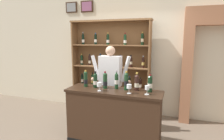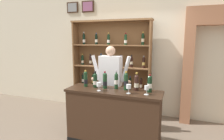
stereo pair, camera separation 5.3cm
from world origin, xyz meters
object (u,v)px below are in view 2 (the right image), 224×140
tasting_bottle_grappa (116,81)px  tasting_bottle_brunello (150,84)px  wine_shelf (111,67)px  tasting_bottle_rosso (126,81)px  tasting_bottle_riserva (136,82)px  shopkeeper (111,78)px  tasting_bottle_bianco (86,79)px  tasting_bottle_chianti (95,80)px  tasting_counter (113,117)px  tasting_bottle_vin_santo (105,81)px  wine_glass_right (147,88)px  wine_glass_left (129,87)px  wine_glass_center (99,85)px

tasting_bottle_grappa → tasting_bottle_brunello: (0.58, -0.01, -0.01)m
wine_shelf → tasting_bottle_rosso: bearing=-59.3°
tasting_bottle_riserva → shopkeeper: bearing=147.2°
shopkeeper → tasting_bottle_brunello: bearing=-26.4°
tasting_bottle_bianco → tasting_bottle_chianti: size_ratio=1.03×
wine_shelf → tasting_counter: wine_shelf is taller
shopkeeper → tasting_bottle_rosso: (0.44, -0.42, 0.07)m
wine_shelf → tasting_bottle_grappa: bearing=-65.8°
tasting_bottle_vin_santo → shopkeeper: bearing=98.0°
tasting_bottle_chianti → wine_glass_right: size_ratio=2.04×
wine_glass_right → wine_shelf: bearing=128.7°
tasting_bottle_bianco → tasting_bottle_rosso: (0.76, 0.03, 0.01)m
tasting_bottle_grappa → tasting_bottle_rosso: bearing=-3.1°
tasting_bottle_riserva → wine_glass_left: tasting_bottle_riserva is taller
tasting_bottle_grappa → wine_glass_left: tasting_bottle_grappa is taller
tasting_counter → tasting_bottle_bianco: bearing=173.5°
tasting_counter → tasting_bottle_riserva: 0.74m
shopkeeper → tasting_bottle_brunello: 0.94m
shopkeeper → tasting_bottle_chianti: (-0.13, -0.45, 0.05)m
tasting_counter → tasting_bottle_bianco: 0.85m
tasting_bottle_vin_santo → tasting_bottle_chianti: bearing=179.7°
tasting_bottle_bianco → tasting_bottle_brunello: bearing=1.5°
tasting_bottle_vin_santo → tasting_bottle_brunello: 0.78m
shopkeeper → tasting_bottle_grappa: shopkeeper is taller
tasting_bottle_bianco → tasting_bottle_grappa: bearing=3.7°
tasting_bottle_chianti → wine_glass_center: 0.25m
tasting_bottle_bianco → wine_glass_right: (1.14, -0.13, -0.04)m
tasting_bottle_riserva → wine_glass_right: bearing=-41.7°
tasting_bottle_vin_santo → tasting_bottle_grappa: 0.20m
wine_shelf → tasting_bottle_grappa: (0.54, -1.20, -0.05)m
shopkeeper → tasting_bottle_vin_santo: 0.45m
tasting_bottle_grappa → wine_glass_right: bearing=-16.9°
tasting_bottle_bianco → tasting_bottle_riserva: tasting_bottle_riserva is taller
wine_shelf → wine_glass_left: (0.82, -1.41, -0.09)m
tasting_bottle_bianco → tasting_bottle_riserva: 0.94m
tasting_bottle_rosso → wine_glass_center: size_ratio=2.22×
tasting_bottle_bianco → wine_glass_center: 0.40m
tasting_bottle_riserva → tasting_bottle_grappa: bearing=-178.1°
tasting_bottle_bianco → tasting_bottle_rosso: 0.76m
wine_shelf → shopkeeper: bearing=-70.5°
tasting_bottle_bianco → wine_glass_left: bearing=-11.3°
tasting_bottle_rosso → wine_glass_right: size_ratio=2.24×
tasting_bottle_vin_santo → wine_shelf: bearing=105.5°
wine_glass_right → shopkeeper: bearing=144.8°
tasting_bottle_rosso → tasting_bottle_grappa: bearing=176.9°
tasting_counter → wine_glass_left: size_ratio=11.04×
tasting_bottle_riserva → wine_glass_left: bearing=-109.4°
tasting_bottle_riserva → tasting_bottle_chianti: bearing=-176.3°
tasting_counter → tasting_bottle_riserva: (0.37, 0.11, 0.62)m
wine_glass_center → wine_glass_right: size_ratio=1.01×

